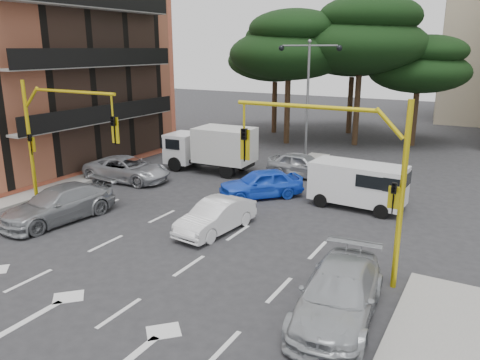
% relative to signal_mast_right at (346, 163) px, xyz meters
% --- Properties ---
extents(ground, '(120.00, 120.00, 0.00)m').
position_rel_signal_mast_right_xyz_m(ground, '(-6.80, -1.99, -3.88)').
color(ground, '#28282B').
rests_on(ground, ground).
extents(median_strip, '(1.40, 6.00, 0.15)m').
position_rel_signal_mast_right_xyz_m(median_strip, '(-6.80, 14.01, -3.81)').
color(median_strip, gray).
rests_on(median_strip, ground).
extents(apartment_orange, '(15.19, 16.15, 13.70)m').
position_rel_signal_mast_right_xyz_m(apartment_orange, '(-24.76, 6.01, 2.97)').
color(apartment_orange, '#C4533D').
rests_on(apartment_orange, ground).
extents(pine_left_near, '(9.15, 9.15, 10.23)m').
position_rel_signal_mast_right_xyz_m(pine_left_near, '(-10.75, 19.96, 3.72)').
color(pine_left_near, '#382616').
rests_on(pine_left_near, ground).
extents(pine_center, '(9.98, 9.98, 11.16)m').
position_rel_signal_mast_right_xyz_m(pine_center, '(-5.75, 21.96, 4.41)').
color(pine_center, '#382616').
rests_on(pine_center, ground).
extents(pine_left_far, '(8.32, 8.32, 9.30)m').
position_rel_signal_mast_right_xyz_m(pine_left_far, '(-13.75, 23.96, 3.03)').
color(pine_left_far, '#382616').
rests_on(pine_left_far, ground).
extents(pine_right, '(7.49, 7.49, 8.37)m').
position_rel_signal_mast_right_xyz_m(pine_right, '(-1.75, 23.96, 2.33)').
color(pine_right, '#382616').
rests_on(pine_right, ground).
extents(pine_back, '(9.15, 9.15, 10.23)m').
position_rel_signal_mast_right_xyz_m(pine_back, '(-7.75, 26.96, 3.72)').
color(pine_back, '#382616').
rests_on(pine_back, ground).
extents(signal_mast_right, '(5.79, 0.37, 6.00)m').
position_rel_signal_mast_right_xyz_m(signal_mast_right, '(0.00, 0.00, 0.00)').
color(signal_mast_right, gold).
rests_on(signal_mast_right, ground).
extents(signal_mast_left, '(5.79, 0.37, 6.00)m').
position_rel_signal_mast_right_xyz_m(signal_mast_left, '(-13.61, 0.00, 0.00)').
color(signal_mast_left, gold).
rests_on(signal_mast_left, ground).
extents(street_lamp_center, '(4.16, 0.36, 7.77)m').
position_rel_signal_mast_right_xyz_m(street_lamp_center, '(-6.80, 14.01, 1.54)').
color(street_lamp_center, slate).
rests_on(street_lamp_center, median_strip).
extents(car_white_hatch, '(1.83, 4.19, 1.34)m').
position_rel_signal_mast_right_xyz_m(car_white_hatch, '(-5.70, 1.21, -3.21)').
color(car_white_hatch, white).
rests_on(car_white_hatch, ground).
extents(car_blue_compact, '(4.20, 4.31, 1.46)m').
position_rel_signal_mast_right_xyz_m(car_blue_compact, '(-6.18, 6.31, -3.15)').
color(car_blue_compact, blue).
rests_on(car_blue_compact, ground).
extents(car_silver_wagon, '(2.75, 5.42, 1.51)m').
position_rel_signal_mast_right_xyz_m(car_silver_wagon, '(-12.47, -1.08, -3.13)').
color(car_silver_wagon, gray).
rests_on(car_silver_wagon, ground).
extents(car_silver_cross_a, '(5.24, 2.80, 1.40)m').
position_rel_signal_mast_right_xyz_m(car_silver_cross_a, '(-14.28, 5.28, -3.18)').
color(car_silver_cross_a, '#ACAFB4').
rests_on(car_silver_cross_a, ground).
extents(car_silver_cross_b, '(4.36, 2.03, 1.44)m').
position_rel_signal_mast_right_xyz_m(car_silver_cross_b, '(-5.80, 11.01, -3.16)').
color(car_silver_cross_b, '#A6AAAF').
rests_on(car_silver_cross_b, ground).
extents(car_silver_parked, '(2.62, 5.30, 1.48)m').
position_rel_signal_mast_right_xyz_m(car_silver_parked, '(0.80, -2.62, -3.14)').
color(car_silver_parked, '#A6AAAE').
rests_on(car_silver_parked, ground).
extents(van_white, '(4.48, 2.22, 2.19)m').
position_rel_signal_mast_right_xyz_m(van_white, '(-1.45, 7.18, -2.79)').
color(van_white, white).
rests_on(van_white, ground).
extents(box_truck_a, '(5.80, 2.67, 2.80)m').
position_rel_signal_mast_right_xyz_m(box_truck_a, '(-11.30, 9.49, -2.49)').
color(box_truck_a, silver).
rests_on(box_truck_a, ground).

